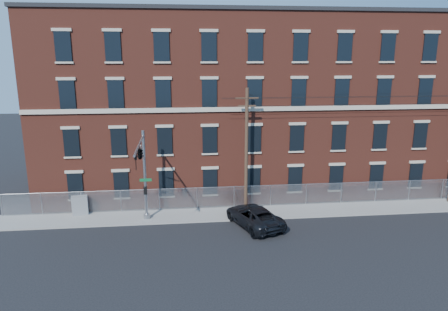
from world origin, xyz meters
name	(u,v)px	position (x,y,z in m)	size (l,w,h in m)	color
ground	(230,241)	(0.00, 0.00, 0.00)	(140.00, 140.00, 0.00)	black
sidewalk	(364,208)	(12.00, 5.00, 0.06)	(65.00, 3.00, 0.12)	gray
mill_building	(332,101)	(12.00, 13.93, 8.15)	(55.30, 14.32, 16.30)	maroon
chain_link_fence	(358,192)	(12.00, 6.30, 1.06)	(59.06, 0.06, 1.85)	#A5A8AD
traffic_signal_mast	(141,161)	(-6.00, 2.18, 5.39)	(0.90, 6.75, 7.00)	#9EA0A5
utility_pole_near	(246,148)	(2.00, 5.60, 5.34)	(1.80, 0.28, 10.00)	#453022
pickup_truck	(254,216)	(2.13, 2.50, 0.77)	(2.57, 5.58, 1.55)	black
utility_cabinet	(80,205)	(-11.37, 6.00, 0.89)	(1.23, 0.61, 1.53)	slate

